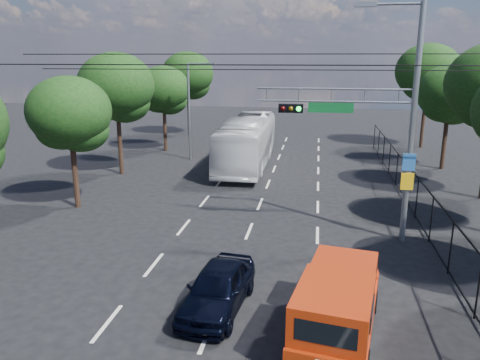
% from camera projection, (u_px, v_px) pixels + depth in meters
% --- Properties ---
extents(ground, '(120.00, 120.00, 0.00)m').
position_uv_depth(ground, '(208.00, 333.00, 13.10)').
color(ground, black).
rests_on(ground, ground).
extents(lane_markings, '(6.12, 38.00, 0.01)m').
position_uv_depth(lane_markings, '(264.00, 193.00, 26.45)').
color(lane_markings, beige).
rests_on(lane_markings, ground).
extents(signal_mast, '(6.43, 0.39, 9.50)m').
position_uv_depth(signal_mast, '(381.00, 115.00, 18.55)').
color(signal_mast, slate).
rests_on(signal_mast, ground).
extents(streetlight_left, '(2.09, 0.22, 7.08)m').
position_uv_depth(streetlight_left, '(191.00, 107.00, 34.07)').
color(streetlight_left, slate).
rests_on(streetlight_left, ground).
extents(utility_wires, '(22.00, 5.04, 0.74)m').
position_uv_depth(utility_wires, '(253.00, 63.00, 19.67)').
color(utility_wires, black).
rests_on(utility_wires, ground).
extents(fence_right, '(0.06, 34.03, 2.00)m').
position_uv_depth(fence_right, '(412.00, 191.00, 23.25)').
color(fence_right, black).
rests_on(fence_right, ground).
extents(tree_right_d, '(4.32, 4.32, 7.02)m').
position_uv_depth(tree_right_d, '(450.00, 98.00, 31.06)').
color(tree_right_d, black).
rests_on(tree_right_d, ground).
extents(tree_right_e, '(5.28, 5.28, 8.58)m').
position_uv_depth(tree_right_e, '(428.00, 76.00, 38.39)').
color(tree_right_e, black).
rests_on(tree_right_e, ground).
extents(tree_left_b, '(4.08, 4.08, 6.63)m').
position_uv_depth(tree_left_b, '(71.00, 118.00, 22.93)').
color(tree_left_b, black).
rests_on(tree_left_b, ground).
extents(tree_left_c, '(4.80, 4.80, 7.80)m').
position_uv_depth(tree_left_c, '(117.00, 91.00, 29.49)').
color(tree_left_c, black).
rests_on(tree_left_c, ground).
extents(tree_left_d, '(4.20, 4.20, 6.83)m').
position_uv_depth(tree_left_d, '(164.00, 92.00, 37.23)').
color(tree_left_d, black).
rests_on(tree_left_d, ground).
extents(tree_left_e, '(4.92, 4.92, 7.99)m').
position_uv_depth(tree_left_e, '(188.00, 78.00, 44.69)').
color(tree_left_e, black).
rests_on(tree_left_e, ground).
extents(red_pickup, '(2.70, 5.40, 1.93)m').
position_uv_depth(red_pickup, '(338.00, 302.00, 12.70)').
color(red_pickup, black).
rests_on(red_pickup, ground).
extents(navy_hatchback, '(2.04, 4.20, 1.38)m').
position_uv_depth(navy_hatchback, '(218.00, 288.00, 14.20)').
color(navy_hatchback, black).
rests_on(navy_hatchback, ground).
extents(white_bus, '(2.97, 12.22, 3.40)m').
position_uv_depth(white_bus, '(247.00, 142.00, 32.87)').
color(white_bus, silver).
rests_on(white_bus, ground).
extents(white_van, '(1.66, 4.12, 1.33)m').
position_uv_depth(white_van, '(230.00, 159.00, 32.10)').
color(white_van, white).
rests_on(white_van, ground).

